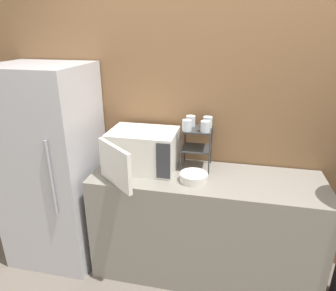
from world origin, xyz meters
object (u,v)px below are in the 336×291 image
Objects in this scene: glass_front_left at (187,125)px; glass_back_left at (191,121)px; dish_rack at (197,140)px; microwave at (142,150)px; glass_front_right at (205,126)px; bowl at (194,177)px; glass_back_right at (208,122)px; refrigerator at (52,167)px.

glass_front_left is 0.12m from glass_back_left.
dish_rack is 3.92× the size of glass_back_left.
glass_back_left is (0.36, 0.17, 0.22)m from microwave.
bowl is (-0.05, -0.18, -0.35)m from glass_front_right.
microwave is 7.80× the size of glass_front_right.
glass_front_left and glass_back_right have the same top height.
microwave is 0.45m from dish_rack.
bowl is at bearing -106.78° from glass_front_right.
dish_rack is at bearing 41.86° from glass_front_left.
dish_rack is 0.17m from glass_back_right.
glass_back_left reaches higher than bowl.
glass_back_right is 1.00× the size of glass_back_left.
dish_rack reaches higher than bowl.
microwave reaches higher than bowl.
microwave is 0.39× the size of refrigerator.
glass_back_right is at bearing 40.12° from glass_front_left.
dish_rack is at bearing 8.52° from refrigerator.
bowl is (0.08, -0.30, -0.35)m from glass_back_left.
microwave is 1.99× the size of dish_rack.
glass_back_right is 0.46m from bowl.
dish_rack is at bearing -141.71° from glass_back_right.
glass_back_right is 0.14m from glass_back_left.
bowl is at bearing -101.22° from glass_back_right.
dish_rack is 1.60× the size of bowl.
refrigerator reaches higher than microwave.
microwave is 0.45m from glass_back_left.
refrigerator reaches higher than glass_back_left.
glass_back_left is at bearing 11.69° from refrigerator.
glass_back_left reaches higher than dish_rack.
microwave is 3.19× the size of bowl.
glass_front_right is 0.41× the size of bowl.
glass_back_right and glass_back_left have the same top height.
glass_front_left reaches higher than bowl.
glass_back_right is (0.50, 0.17, 0.22)m from microwave.
glass_front_left and glass_back_left have the same top height.
refrigerator reaches higher than glass_front_right.
refrigerator is (-1.21, -0.18, -0.28)m from dish_rack.
glass_front_left is at bearing 5.82° from refrigerator.
glass_back_right is 0.41× the size of bowl.
glass_back_right is 0.12m from glass_front_right.
refrigerator reaches higher than glass_back_right.
glass_front_left is (0.35, 0.05, 0.22)m from microwave.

